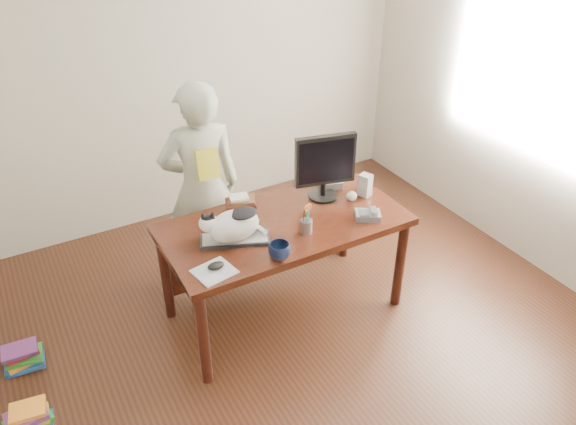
# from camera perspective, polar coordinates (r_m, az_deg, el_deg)

# --- Properties ---
(room) EXTENTS (4.50, 4.50, 4.50)m
(room) POSITION_cam_1_polar(r_m,az_deg,el_deg) (2.93, 5.29, 3.29)
(room) COLOR black
(room) RESTS_ON ground
(desk) EXTENTS (1.60, 0.80, 0.75)m
(desk) POSITION_cam_1_polar(r_m,az_deg,el_deg) (3.81, -0.95, -2.25)
(desk) COLOR black
(desk) RESTS_ON ground
(keyboard) EXTENTS (0.46, 0.32, 0.03)m
(keyboard) POSITION_cam_1_polar(r_m,az_deg,el_deg) (3.50, -5.40, -2.72)
(keyboard) COLOR black
(keyboard) RESTS_ON desk
(cat) EXTENTS (0.42, 0.31, 0.24)m
(cat) POSITION_cam_1_polar(r_m,az_deg,el_deg) (3.44, -5.71, -1.23)
(cat) COLOR white
(cat) RESTS_ON keyboard
(monitor) EXTENTS (0.42, 0.25, 0.48)m
(monitor) POSITION_cam_1_polar(r_m,az_deg,el_deg) (3.81, 3.79, 4.95)
(monitor) COLOR black
(monitor) RESTS_ON desk
(pen_cup) EXTENTS (0.10, 0.10, 0.20)m
(pen_cup) POSITION_cam_1_polar(r_m,az_deg,el_deg) (3.54, 1.86, -1.26)
(pen_cup) COLOR gray
(pen_cup) RESTS_ON desk
(mousepad) EXTENTS (0.25, 0.24, 0.01)m
(mousepad) POSITION_cam_1_polar(r_m,az_deg,el_deg) (3.27, -7.50, -5.96)
(mousepad) COLOR silver
(mousepad) RESTS_ON desk
(mouse) EXTENTS (0.11, 0.08, 0.04)m
(mouse) POSITION_cam_1_polar(r_m,az_deg,el_deg) (3.28, -7.34, -5.39)
(mouse) COLOR black
(mouse) RESTS_ON mousepad
(coffee_mug) EXTENTS (0.17, 0.17, 0.10)m
(coffee_mug) POSITION_cam_1_polar(r_m,az_deg,el_deg) (3.32, -0.88, -3.95)
(coffee_mug) COLOR black
(coffee_mug) RESTS_ON desk
(phone) EXTENTS (0.20, 0.18, 0.08)m
(phone) POSITION_cam_1_polar(r_m,az_deg,el_deg) (3.74, 8.17, -0.20)
(phone) COLOR slate
(phone) RESTS_ON desk
(speaker) EXTENTS (0.10, 0.10, 0.16)m
(speaker) POSITION_cam_1_polar(r_m,az_deg,el_deg) (3.97, 7.85, 2.78)
(speaker) COLOR #98989A
(speaker) RESTS_ON desk
(baseball) EXTENTS (0.07, 0.07, 0.07)m
(baseball) POSITION_cam_1_polar(r_m,az_deg,el_deg) (3.91, 6.50, 1.67)
(baseball) COLOR white
(baseball) RESTS_ON desk
(book_stack) EXTENTS (0.23, 0.21, 0.07)m
(book_stack) POSITION_cam_1_polar(r_m,az_deg,el_deg) (3.84, -4.81, 1.13)
(book_stack) COLOR #461612
(book_stack) RESTS_ON desk
(calculator) EXTENTS (0.20, 0.23, 0.06)m
(calculator) POSITION_cam_1_polar(r_m,az_deg,el_deg) (4.10, 4.23, 3.22)
(calculator) COLOR slate
(calculator) RESTS_ON desk
(person) EXTENTS (0.62, 0.46, 1.57)m
(person) POSITION_cam_1_polar(r_m,az_deg,el_deg) (4.03, -8.78, 2.52)
(person) COLOR silver
(person) RESTS_ON ground
(held_book) EXTENTS (0.16, 0.11, 0.21)m
(held_book) POSITION_cam_1_polar(r_m,az_deg,el_deg) (3.77, -8.14, 4.88)
(held_book) COLOR yellow
(held_book) RESTS_ON person
(book_pile_a) EXTENTS (0.27, 0.22, 0.18)m
(book_pile_a) POSITION_cam_1_polar(r_m,az_deg,el_deg) (3.66, -24.75, -18.65)
(book_pile_a) COLOR #A12317
(book_pile_a) RESTS_ON ground
(book_pile_b) EXTENTS (0.26, 0.20, 0.15)m
(book_pile_b) POSITION_cam_1_polar(r_m,az_deg,el_deg) (4.07, -25.36, -13.10)
(book_pile_b) COLOR #1A4E9F
(book_pile_b) RESTS_ON ground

